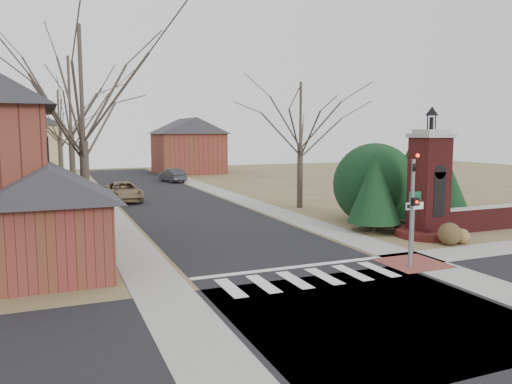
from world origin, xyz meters
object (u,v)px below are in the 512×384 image
brick_gate_monument (429,194)px  pickup_truck (123,192)px  traffic_signal_pole (413,202)px  sign_post (414,211)px  distant_car (172,175)px

brick_gate_monument → pickup_truck: 22.70m
brick_gate_monument → traffic_signal_pole: bearing=-136.8°
pickup_truck → sign_post: bearing=-68.2°
distant_car → traffic_signal_pole: bearing=81.6°
sign_post → distant_car: (-2.19, 35.10, -1.24)m
sign_post → brick_gate_monument: bearing=41.4°
sign_post → distant_car: sign_post is taller
sign_post → traffic_signal_pole: bearing=-132.4°
traffic_signal_pole → pickup_truck: bearing=108.2°
traffic_signal_pole → distant_car: traffic_signal_pole is taller
pickup_truck → distant_car: bearing=62.1°
brick_gate_monument → distant_car: bearing=99.9°
traffic_signal_pole → distant_car: 36.57m
traffic_signal_pole → distant_car: bearing=91.4°
traffic_signal_pole → brick_gate_monument: brick_gate_monument is taller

